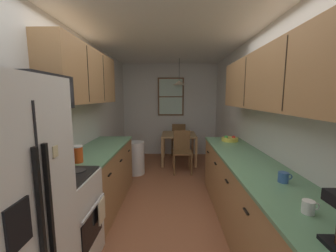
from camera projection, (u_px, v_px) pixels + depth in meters
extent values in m
plane|color=#995B3D|center=(168.00, 197.00, 3.42)|extent=(12.00, 12.00, 0.00)
cube|color=silver|center=(82.00, 120.00, 3.27)|extent=(0.10, 9.00, 2.55)
cube|color=silver|center=(254.00, 121.00, 3.21)|extent=(0.10, 9.00, 2.55)
cube|color=silver|center=(170.00, 110.00, 5.87)|extent=(4.40, 0.10, 2.55)
cube|color=white|center=(168.00, 32.00, 3.06)|extent=(4.40, 9.00, 0.08)
cube|color=black|center=(46.00, 244.00, 1.15)|extent=(0.01, 0.01, 1.59)
cube|color=black|center=(44.00, 249.00, 1.11)|extent=(0.02, 0.02, 1.13)
cube|color=black|center=(52.00, 239.00, 1.19)|extent=(0.02, 0.02, 1.13)
cube|color=black|center=(19.00, 226.00, 0.94)|extent=(0.01, 0.15, 0.22)
cube|color=beige|center=(55.00, 151.00, 1.24)|extent=(0.01, 0.05, 0.07)
cube|color=white|center=(59.00, 224.00, 1.95)|extent=(0.62, 0.65, 0.90)
cube|color=black|center=(93.00, 228.00, 1.95)|extent=(0.01, 0.46, 0.30)
cube|color=silver|center=(94.00, 207.00, 1.92)|extent=(0.02, 0.52, 0.02)
cube|color=black|center=(56.00, 178.00, 1.88)|extent=(0.59, 0.62, 0.02)
cube|color=white|center=(24.00, 168.00, 1.88)|extent=(0.06, 0.65, 0.20)
cylinder|color=#2D2D2D|center=(30.00, 183.00, 1.74)|extent=(0.15, 0.15, 0.01)
cylinder|color=#2D2D2D|center=(50.00, 171.00, 2.03)|extent=(0.15, 0.15, 0.01)
cylinder|color=#2D2D2D|center=(62.00, 183.00, 1.74)|extent=(0.15, 0.15, 0.01)
cylinder|color=#2D2D2D|center=(78.00, 171.00, 2.02)|extent=(0.15, 0.15, 0.01)
cube|color=black|center=(35.00, 92.00, 1.78)|extent=(0.38, 0.63, 0.30)
cube|color=black|center=(53.00, 92.00, 1.71)|extent=(0.01, 0.38, 0.20)
cube|color=#2D2D33|center=(69.00, 92.00, 1.99)|extent=(0.01, 0.13, 0.20)
cube|color=#A87A4C|center=(101.00, 177.00, 3.13)|extent=(0.60, 1.70, 0.87)
cube|color=#60936B|center=(100.00, 148.00, 3.06)|extent=(0.63, 1.72, 0.03)
cube|color=black|center=(110.00, 175.00, 2.52)|extent=(0.02, 0.10, 0.01)
cube|color=black|center=(121.00, 161.00, 3.08)|extent=(0.02, 0.10, 0.01)
cube|color=black|center=(129.00, 151.00, 3.64)|extent=(0.02, 0.10, 0.01)
cube|color=#A87A4C|center=(85.00, 76.00, 2.87)|extent=(0.32, 1.80, 0.74)
cube|color=#2D2319|center=(88.00, 74.00, 2.57)|extent=(0.01, 0.01, 0.68)
cube|color=#2D2319|center=(104.00, 78.00, 3.16)|extent=(0.01, 0.01, 0.68)
cube|color=#A87A4C|center=(253.00, 203.00, 2.36)|extent=(0.60, 3.10, 0.87)
cube|color=#60936B|center=(255.00, 166.00, 2.30)|extent=(0.63, 3.12, 0.03)
cube|color=black|center=(246.00, 211.00, 1.72)|extent=(0.02, 0.10, 0.01)
cube|color=black|center=(227.00, 181.00, 2.33)|extent=(0.02, 0.10, 0.01)
cube|color=black|center=(215.00, 164.00, 2.94)|extent=(0.02, 0.10, 0.01)
cube|color=black|center=(208.00, 152.00, 3.56)|extent=(0.02, 0.10, 0.01)
cube|color=#A87A4C|center=(277.00, 79.00, 2.11)|extent=(0.32, 2.80, 0.65)
cube|color=#2D2319|center=(285.00, 74.00, 1.66)|extent=(0.01, 0.01, 0.60)
cube|color=#2D2319|center=(245.00, 82.00, 2.57)|extent=(0.01, 0.01, 0.60)
cube|color=#A87F51|center=(179.00, 135.00, 5.16)|extent=(0.84, 0.89, 0.03)
cube|color=#A87F51|center=(162.00, 153.00, 4.81)|extent=(0.06, 0.06, 0.69)
cube|color=#A87F51|center=(196.00, 153.00, 4.79)|extent=(0.06, 0.06, 0.69)
cube|color=#A87F51|center=(164.00, 145.00, 5.63)|extent=(0.06, 0.06, 0.69)
cube|color=#A87F51|center=(193.00, 145.00, 5.61)|extent=(0.06, 0.06, 0.69)
cube|color=brown|center=(182.00, 152.00, 4.48)|extent=(0.41, 0.41, 0.04)
cube|color=brown|center=(182.00, 140.00, 4.63)|extent=(0.37, 0.04, 0.45)
cylinder|color=brown|center=(192.00, 165.00, 4.33)|extent=(0.04, 0.04, 0.43)
cylinder|color=brown|center=(174.00, 165.00, 4.33)|extent=(0.04, 0.04, 0.43)
cylinder|color=brown|center=(190.00, 160.00, 4.70)|extent=(0.04, 0.04, 0.43)
cylinder|color=brown|center=(174.00, 160.00, 4.69)|extent=(0.04, 0.04, 0.43)
cube|color=brown|center=(179.00, 139.00, 5.91)|extent=(0.41, 0.41, 0.04)
cube|color=brown|center=(179.00, 132.00, 5.70)|extent=(0.37, 0.04, 0.45)
cylinder|color=brown|center=(172.00, 145.00, 6.13)|extent=(0.04, 0.04, 0.43)
cylinder|color=brown|center=(185.00, 145.00, 6.12)|extent=(0.04, 0.04, 0.43)
cylinder|color=brown|center=(172.00, 148.00, 5.77)|extent=(0.04, 0.04, 0.43)
cylinder|color=brown|center=(185.00, 148.00, 5.76)|extent=(0.04, 0.04, 0.43)
cylinder|color=black|center=(179.00, 69.00, 4.94)|extent=(0.01, 0.01, 0.52)
cone|color=beige|center=(179.00, 83.00, 4.98)|extent=(0.30, 0.30, 0.10)
sphere|color=white|center=(179.00, 82.00, 4.98)|extent=(0.06, 0.06, 0.06)
cube|color=brown|center=(171.00, 97.00, 5.74)|extent=(0.72, 0.04, 1.04)
cube|color=#B2D1B7|center=(171.00, 97.00, 5.73)|extent=(0.64, 0.01, 0.96)
cube|color=brown|center=(171.00, 97.00, 5.73)|extent=(0.64, 0.02, 0.03)
cylinder|color=white|center=(136.00, 158.00, 4.41)|extent=(0.36, 0.36, 0.70)
cylinder|color=#D84C19|center=(78.00, 155.00, 2.35)|extent=(0.11, 0.11, 0.18)
cylinder|color=white|center=(77.00, 146.00, 2.34)|extent=(0.11, 0.11, 0.02)
cube|color=beige|center=(102.00, 210.00, 2.10)|extent=(0.02, 0.16, 0.24)
cylinder|color=white|center=(308.00, 207.00, 1.32)|extent=(0.08, 0.08, 0.09)
torus|color=white|center=(316.00, 207.00, 1.32)|extent=(0.05, 0.01, 0.05)
cylinder|color=#335999|center=(283.00, 177.00, 1.81)|extent=(0.09, 0.09, 0.09)
torus|color=#335999|center=(290.00, 177.00, 1.80)|extent=(0.05, 0.01, 0.05)
cylinder|color=#E5D14C|center=(230.00, 139.00, 3.49)|extent=(0.27, 0.27, 0.06)
cylinder|color=black|center=(230.00, 138.00, 3.49)|extent=(0.22, 0.22, 0.03)
sphere|color=red|center=(234.00, 137.00, 3.49)|extent=(0.06, 0.06, 0.06)
sphere|color=green|center=(226.00, 137.00, 3.50)|extent=(0.06, 0.06, 0.06)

